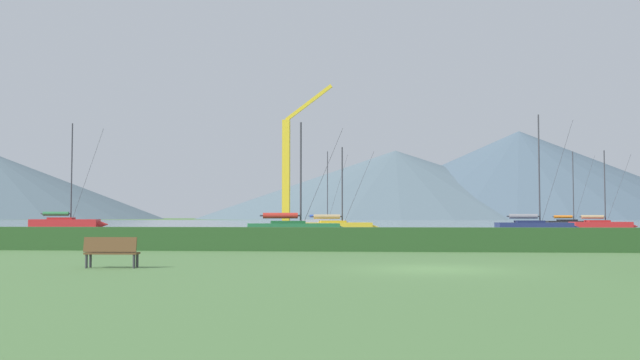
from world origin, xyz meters
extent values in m
plane|color=#517A42|center=(0.00, 0.00, 0.00)|extent=(1000.00, 1000.00, 0.00)
cube|color=#8C9EA3|center=(0.00, 137.00, 0.00)|extent=(320.00, 246.00, 0.00)
cube|color=#284C23|center=(0.00, 11.00, 0.54)|extent=(80.00, 1.20, 1.08)
cube|color=red|center=(21.71, 57.18, 0.49)|extent=(6.38, 2.78, 0.97)
cone|color=red|center=(25.22, 57.57, 0.49)|extent=(1.14, 0.94, 0.83)
cube|color=#A52020|center=(21.36, 57.14, 0.84)|extent=(2.45, 1.73, 0.62)
cylinder|color=#333338|center=(22.24, 57.24, 4.59)|extent=(0.12, 0.12, 8.12)
cylinder|color=#333338|center=(20.85, 57.09, 1.51)|extent=(2.78, 0.41, 0.11)
cylinder|color=tan|center=(20.85, 57.09, 1.51)|extent=(2.40, 0.64, 0.39)
cylinder|color=#333338|center=(23.69, 57.40, 4.39)|extent=(2.93, 0.35, 7.72)
cube|color=#236B38|center=(-8.11, 30.63, 0.53)|extent=(7.00, 3.57, 1.05)
cone|color=#236B38|center=(-4.37, 31.39, 0.53)|extent=(1.30, 1.10, 0.89)
cube|color=#206032|center=(-8.48, 30.56, 0.91)|extent=(2.75, 2.06, 0.67)
cylinder|color=#333338|center=(-7.55, 30.75, 4.56)|extent=(0.13, 0.13, 7.97)
cylinder|color=#333338|center=(-9.02, 30.45, 1.63)|extent=(2.97, 0.71, 0.11)
cylinder|color=red|center=(-9.02, 30.45, 1.63)|extent=(2.59, 0.92, 0.42)
cylinder|color=#333338|center=(-6.00, 31.06, 4.36)|extent=(3.12, 0.66, 7.59)
cube|color=#9E9EA3|center=(-10.49, 87.96, 0.52)|extent=(6.71, 2.69, 1.03)
cone|color=#9E9EA3|center=(-6.74, 88.22, 0.52)|extent=(1.18, 0.95, 0.88)
cube|color=gray|center=(-10.87, 87.94, 0.90)|extent=(2.54, 1.74, 0.66)
cylinder|color=#333338|center=(-9.93, 88.00, 6.06)|extent=(0.13, 0.13, 10.98)
cylinder|color=#333338|center=(-11.41, 87.90, 1.60)|extent=(2.96, 0.31, 0.11)
cylinder|color=#2847A3|center=(-11.41, 87.90, 1.60)|extent=(2.54, 0.58, 0.41)
cylinder|color=#333338|center=(-8.38, 88.11, 5.78)|extent=(3.12, 0.24, 10.44)
cube|color=black|center=(22.82, 74.16, 0.49)|extent=(6.33, 2.66, 0.97)
cone|color=black|center=(26.33, 74.47, 0.49)|extent=(1.13, 0.91, 0.82)
cube|color=black|center=(22.47, 74.13, 0.84)|extent=(2.41, 1.68, 0.62)
cylinder|color=#333338|center=(23.35, 74.21, 5.29)|extent=(0.12, 0.12, 9.52)
cylinder|color=#333338|center=(21.97, 74.08, 1.50)|extent=(2.77, 0.35, 0.11)
cylinder|color=orange|center=(21.97, 74.08, 1.50)|extent=(2.38, 0.60, 0.39)
cylinder|color=#333338|center=(24.80, 74.34, 5.06)|extent=(2.92, 0.29, 9.05)
cube|color=gold|center=(-5.75, 43.91, 0.50)|extent=(6.66, 3.46, 1.00)
cone|color=gold|center=(-2.21, 44.67, 0.50)|extent=(1.24, 1.06, 0.85)
cube|color=gold|center=(-6.10, 43.83, 0.86)|extent=(2.62, 1.98, 0.63)
cylinder|color=#333338|center=(-5.22, 44.02, 4.25)|extent=(0.13, 0.13, 7.41)
cylinder|color=#333338|center=(-6.61, 43.72, 1.54)|extent=(2.81, 0.71, 0.11)
cylinder|color=tan|center=(-6.61, 43.72, 1.54)|extent=(2.45, 0.90, 0.40)
cylinder|color=#333338|center=(-3.76, 44.34, 4.07)|extent=(2.95, 0.66, 7.05)
cube|color=red|center=(-38.90, 59.96, 0.61)|extent=(8.03, 3.95, 1.21)
cone|color=red|center=(-34.58, 60.74, 0.61)|extent=(1.48, 1.24, 1.03)
cube|color=#A52020|center=(-39.33, 59.89, 1.05)|extent=(3.14, 2.32, 0.77)
cylinder|color=#333338|center=(-38.25, 60.08, 6.64)|extent=(0.15, 0.15, 11.96)
cylinder|color=#333338|center=(-39.95, 59.77, 1.87)|extent=(3.43, 0.74, 0.13)
cylinder|color=#2D7542|center=(-39.95, 59.77, 1.87)|extent=(2.98, 1.00, 0.48)
cylinder|color=#333338|center=(-36.47, 60.40, 6.34)|extent=(3.60, 0.68, 11.37)
cube|color=navy|center=(11.81, 43.11, 0.51)|extent=(6.57, 2.57, 1.02)
cone|color=navy|center=(15.49, 43.32, 0.51)|extent=(1.15, 0.92, 0.86)
cube|color=#1B2449|center=(11.44, 43.09, 0.88)|extent=(2.48, 1.68, 0.65)
cylinder|color=#333338|center=(12.36, 43.14, 5.60)|extent=(0.13, 0.13, 10.08)
cylinder|color=#333338|center=(10.91, 43.06, 1.57)|extent=(2.91, 0.27, 0.11)
cylinder|color=gray|center=(10.91, 43.06, 1.57)|extent=(2.49, 0.54, 0.41)
cylinder|color=#333338|center=(13.88, 43.23, 5.35)|extent=(3.07, 0.20, 9.59)
cube|color=brown|center=(-9.85, -0.28, 0.45)|extent=(1.65, 0.51, 0.06)
cube|color=brown|center=(-9.85, -0.46, 0.73)|extent=(1.64, 0.19, 0.45)
cylinder|color=#333338|center=(-9.12, -0.08, 0.23)|extent=(0.08, 0.08, 0.45)
cylinder|color=#333338|center=(-10.60, -0.14, 0.23)|extent=(0.08, 0.08, 0.45)
cylinder|color=#333338|center=(-9.11, -0.41, 0.23)|extent=(0.08, 0.08, 0.45)
cylinder|color=#333338|center=(-10.58, -0.47, 0.23)|extent=(0.08, 0.08, 0.45)
cube|color=#333338|center=(-11.95, 55.32, 0.40)|extent=(2.00, 2.00, 0.80)
cube|color=gold|center=(-11.95, 55.32, 6.44)|extent=(0.80, 0.80, 11.27)
cube|color=gold|center=(-9.48, 55.32, 13.92)|extent=(5.17, 0.36, 3.99)
cone|color=slate|center=(5.53, 357.67, 18.11)|extent=(210.07, 210.07, 36.22)
cone|color=#4C6070|center=(71.15, 365.17, 23.38)|extent=(212.51, 212.51, 46.77)
camera|label=1|loc=(-1.56, -21.75, 1.60)|focal=40.22mm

